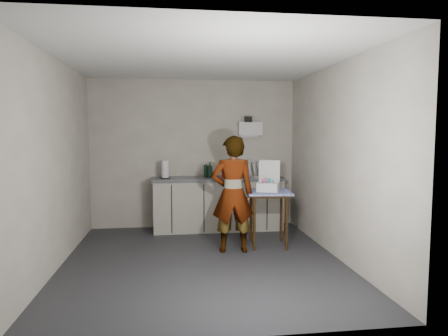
{
  "coord_description": "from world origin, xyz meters",
  "views": [
    {
      "loc": [
        -0.39,
        -5.09,
        1.68
      ],
      "look_at": [
        0.34,
        0.45,
        1.18
      ],
      "focal_mm": 32.0,
      "sensor_mm": 36.0,
      "label": 1
    }
  ],
  "objects": [
    {
      "name": "ground",
      "position": [
        0.0,
        0.0,
        0.0
      ],
      "size": [
        4.0,
        4.0,
        0.0
      ],
      "primitive_type": "plane",
      "color": "#25262A",
      "rests_on": "ground"
    },
    {
      "name": "wall_back",
      "position": [
        0.0,
        1.99,
        1.3
      ],
      "size": [
        3.6,
        0.02,
        2.6
      ],
      "primitive_type": "cube",
      "color": "#AFA898",
      "rests_on": "ground"
    },
    {
      "name": "wall_right",
      "position": [
        1.79,
        0.0,
        1.3
      ],
      "size": [
        0.02,
        4.0,
        2.6
      ],
      "primitive_type": "cube",
      "color": "#AFA898",
      "rests_on": "ground"
    },
    {
      "name": "wall_left",
      "position": [
        -1.79,
        0.0,
        1.3
      ],
      "size": [
        0.02,
        4.0,
        2.6
      ],
      "primitive_type": "cube",
      "color": "#AFA898",
      "rests_on": "ground"
    },
    {
      "name": "ceiling",
      "position": [
        0.0,
        0.0,
        2.6
      ],
      "size": [
        3.6,
        4.0,
        0.01
      ],
      "primitive_type": "cube",
      "color": "white",
      "rests_on": "wall_back"
    },
    {
      "name": "kitchen_counter",
      "position": [
        0.4,
        1.7,
        0.43
      ],
      "size": [
        2.24,
        0.62,
        0.91
      ],
      "color": "black",
      "rests_on": "ground"
    },
    {
      "name": "wall_shelf",
      "position": [
        1.0,
        1.92,
        1.75
      ],
      "size": [
        0.42,
        0.18,
        0.37
      ],
      "color": "white",
      "rests_on": "ground"
    },
    {
      "name": "side_table",
      "position": [
        1.02,
        0.59,
        0.72
      ],
      "size": [
        0.69,
        0.69,
        0.82
      ],
      "rotation": [
        0.0,
        0.0,
        -0.1
      ],
      "color": "#331D0B",
      "rests_on": "ground"
    },
    {
      "name": "standing_man",
      "position": [
        0.45,
        0.38,
        0.82
      ],
      "size": [
        0.61,
        0.41,
        1.64
      ],
      "primitive_type": "imported",
      "rotation": [
        0.0,
        0.0,
        3.11
      ],
      "color": "#B2A593",
      "rests_on": "ground"
    },
    {
      "name": "soap_bottle",
      "position": [
        0.26,
        1.71,
        1.04
      ],
      "size": [
        0.14,
        0.14,
        0.26
      ],
      "primitive_type": "imported",
      "rotation": [
        0.0,
        0.0,
        0.47
      ],
      "color": "black",
      "rests_on": "kitchen_counter"
    },
    {
      "name": "soda_can",
      "position": [
        0.49,
        1.66,
        0.98
      ],
      "size": [
        0.07,
        0.07,
        0.14
      ],
      "primitive_type": "cylinder",
      "color": "red",
      "rests_on": "kitchen_counter"
    },
    {
      "name": "dark_bottle",
      "position": [
        0.19,
        1.74,
        1.02
      ],
      "size": [
        0.06,
        0.06,
        0.22
      ],
      "primitive_type": "cylinder",
      "color": "black",
      "rests_on": "kitchen_counter"
    },
    {
      "name": "paper_towel",
      "position": [
        -0.5,
        1.64,
        1.05
      ],
      "size": [
        0.17,
        0.17,
        0.3
      ],
      "color": "black",
      "rests_on": "kitchen_counter"
    },
    {
      "name": "dish_rack",
      "position": [
        1.03,
        1.71,
        0.98
      ],
      "size": [
        0.41,
        0.31,
        0.29
      ],
      "color": "white",
      "rests_on": "kitchen_counter"
    },
    {
      "name": "bakery_box",
      "position": [
        1.02,
        0.62,
        0.92
      ],
      "size": [
        0.41,
        0.41,
        0.44
      ],
      "rotation": [
        0.0,
        0.0,
        -0.35
      ],
      "color": "white",
      "rests_on": "side_table"
    }
  ]
}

